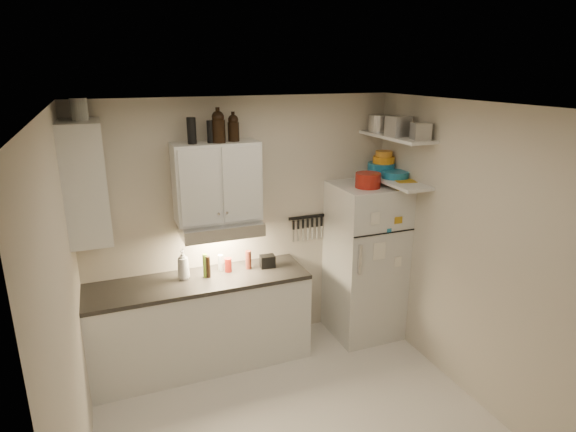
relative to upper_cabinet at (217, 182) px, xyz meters
name	(u,v)px	position (x,y,z in m)	size (l,w,h in m)	color
floor	(300,428)	(0.30, -1.33, -1.84)	(3.20, 3.00, 0.02)	silver
ceiling	(303,106)	(0.30, -1.33, 0.78)	(3.20, 3.00, 0.02)	silver
back_wall	(244,226)	(0.30, 0.18, -0.53)	(3.20, 0.02, 2.60)	beige
left_wall	(67,325)	(-1.31, -1.33, -0.53)	(0.02, 3.00, 2.60)	beige
right_wall	(472,255)	(1.91, -1.33, -0.53)	(0.02, 3.00, 2.60)	beige
base_cabinet	(201,324)	(-0.25, -0.14, -1.39)	(2.10, 0.60, 0.88)	silver
countertop	(199,281)	(-0.25, -0.14, -0.93)	(2.10, 0.62, 0.04)	#2A2724
upper_cabinet	(217,182)	(0.00, 0.00, 0.00)	(0.80, 0.33, 0.75)	silver
side_cabinet	(85,182)	(-1.14, -0.14, 0.12)	(0.33, 0.55, 1.00)	silver
range_hood	(220,228)	(0.00, -0.06, -0.44)	(0.76, 0.46, 0.12)	silver
fridge	(365,261)	(1.55, -0.18, -0.98)	(0.70, 0.68, 1.70)	silver
shelf_hi	(396,137)	(1.75, -0.31, 0.38)	(0.30, 0.95, 0.03)	silver
shelf_lo	(393,180)	(1.75, -0.31, -0.07)	(0.30, 0.95, 0.03)	silver
knife_strip	(307,217)	(1.00, 0.15, -0.51)	(0.42, 0.02, 0.03)	black
dutch_oven	(368,180)	(1.48, -0.27, -0.05)	(0.26, 0.26, 0.15)	maroon
book_stack	(403,184)	(1.81, -0.41, -0.08)	(0.19, 0.24, 0.08)	#B38316
spice_jar	(373,182)	(1.55, -0.26, -0.08)	(0.05, 0.05, 0.09)	silver
stock_pot	(380,123)	(1.74, -0.01, 0.48)	(0.24, 0.24, 0.17)	silver
tin_a	(398,126)	(1.71, -0.39, 0.49)	(0.20, 0.18, 0.20)	#AAAAAD
tin_b	(421,131)	(1.79, -0.64, 0.47)	(0.15, 0.15, 0.15)	#AAAAAD
bowl_teal	(381,168)	(1.77, -0.04, 0.01)	(0.29, 0.29, 0.11)	#1A688F
bowl_orange	(384,160)	(1.79, -0.05, 0.10)	(0.23, 0.23, 0.07)	orange
bowl_yellow	(384,154)	(1.79, -0.05, 0.16)	(0.18, 0.18, 0.06)	#C57F22
plates	(395,175)	(1.79, -0.28, -0.02)	(0.27, 0.27, 0.07)	#1A688F
growler_a	(218,126)	(0.02, -0.05, 0.52)	(0.12, 0.12, 0.29)	black
growler_b	(233,128)	(0.17, -0.01, 0.50)	(0.11, 0.11, 0.25)	black
thermos_a	(211,132)	(-0.04, -0.04, 0.48)	(0.07, 0.07, 0.20)	black
thermos_b	(192,131)	(-0.22, -0.04, 0.49)	(0.08, 0.08, 0.23)	black
side_jar	(79,109)	(-1.11, -0.10, 0.71)	(0.13, 0.13, 0.18)	silver
soap_bottle	(183,263)	(-0.38, -0.07, -0.74)	(0.13, 0.13, 0.33)	silver
pepper_mill	(248,260)	(0.27, -0.06, -0.81)	(0.06, 0.06, 0.19)	maroon
oil_bottle	(205,266)	(-0.18, -0.10, -0.79)	(0.05, 0.05, 0.24)	#506F1B
vinegar_bottle	(208,267)	(-0.15, -0.12, -0.80)	(0.04, 0.04, 0.22)	black
clear_bottle	(221,263)	(0.00, 0.01, -0.83)	(0.05, 0.05, 0.16)	silver
red_jar	(228,265)	(0.06, -0.06, -0.83)	(0.07, 0.07, 0.14)	maroon
caddy	(267,261)	(0.46, -0.09, -0.84)	(0.15, 0.10, 0.13)	black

